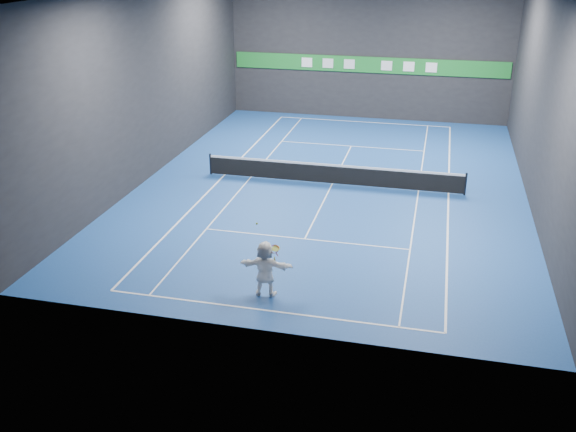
% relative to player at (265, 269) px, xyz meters
% --- Properties ---
extents(ground, '(26.00, 26.00, 0.00)m').
position_rel_player_xyz_m(ground, '(0.36, 10.93, -0.96)').
color(ground, navy).
rests_on(ground, ground).
extents(wall_back, '(18.00, 0.10, 9.00)m').
position_rel_player_xyz_m(wall_back, '(0.36, 23.93, 3.54)').
color(wall_back, black).
rests_on(wall_back, ground).
extents(wall_front, '(18.00, 0.10, 9.00)m').
position_rel_player_xyz_m(wall_front, '(0.36, -2.07, 3.54)').
color(wall_front, black).
rests_on(wall_front, ground).
extents(wall_left, '(0.10, 26.00, 9.00)m').
position_rel_player_xyz_m(wall_left, '(-8.64, 10.93, 3.54)').
color(wall_left, black).
rests_on(wall_left, ground).
extents(wall_right, '(0.10, 26.00, 9.00)m').
position_rel_player_xyz_m(wall_right, '(9.36, 10.93, 3.54)').
color(wall_right, black).
rests_on(wall_right, ground).
extents(baseline_near, '(10.98, 0.08, 0.01)m').
position_rel_player_xyz_m(baseline_near, '(0.36, -0.96, -0.96)').
color(baseline_near, white).
rests_on(baseline_near, ground).
extents(baseline_far, '(10.98, 0.08, 0.01)m').
position_rel_player_xyz_m(baseline_far, '(0.36, 22.82, -0.96)').
color(baseline_far, white).
rests_on(baseline_far, ground).
extents(sideline_doubles_left, '(0.08, 23.78, 0.01)m').
position_rel_player_xyz_m(sideline_doubles_left, '(-5.13, 10.93, -0.96)').
color(sideline_doubles_left, white).
rests_on(sideline_doubles_left, ground).
extents(sideline_doubles_right, '(0.08, 23.78, 0.01)m').
position_rel_player_xyz_m(sideline_doubles_right, '(5.85, 10.93, -0.96)').
color(sideline_doubles_right, white).
rests_on(sideline_doubles_right, ground).
extents(sideline_singles_left, '(0.06, 23.78, 0.01)m').
position_rel_player_xyz_m(sideline_singles_left, '(-3.75, 10.93, -0.96)').
color(sideline_singles_left, white).
rests_on(sideline_singles_left, ground).
extents(sideline_singles_right, '(0.06, 23.78, 0.01)m').
position_rel_player_xyz_m(sideline_singles_right, '(4.47, 10.93, -0.96)').
color(sideline_singles_right, white).
rests_on(sideline_singles_right, ground).
extents(service_line_near, '(8.23, 0.06, 0.01)m').
position_rel_player_xyz_m(service_line_near, '(0.36, 4.53, -0.96)').
color(service_line_near, white).
rests_on(service_line_near, ground).
extents(service_line_far, '(8.23, 0.06, 0.01)m').
position_rel_player_xyz_m(service_line_far, '(0.36, 17.33, -0.96)').
color(service_line_far, white).
rests_on(service_line_far, ground).
extents(center_service_line, '(0.06, 12.80, 0.01)m').
position_rel_player_xyz_m(center_service_line, '(0.36, 10.93, -0.96)').
color(center_service_line, white).
rests_on(center_service_line, ground).
extents(player, '(1.81, 0.64, 1.93)m').
position_rel_player_xyz_m(player, '(0.00, 0.00, 0.00)').
color(player, white).
rests_on(player, ground).
extents(tennis_ball, '(0.07, 0.07, 0.07)m').
position_rel_player_xyz_m(tennis_ball, '(-0.29, 0.12, 1.54)').
color(tennis_ball, '#BAD122').
rests_on(tennis_ball, player).
extents(tennis_net, '(12.50, 0.10, 1.07)m').
position_rel_player_xyz_m(tennis_net, '(0.36, 10.93, -0.42)').
color(tennis_net, black).
rests_on(tennis_net, ground).
extents(sponsor_banner, '(17.64, 0.11, 1.00)m').
position_rel_player_xyz_m(sponsor_banner, '(0.36, 23.86, 2.54)').
color(sponsor_banner, '#1B7E2B').
rests_on(sponsor_banner, wall_back).
extents(tennis_racket, '(0.43, 0.31, 0.66)m').
position_rel_player_xyz_m(tennis_racket, '(0.31, 0.05, 0.68)').
color(tennis_racket, '#AD1B12').
rests_on(tennis_racket, player).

